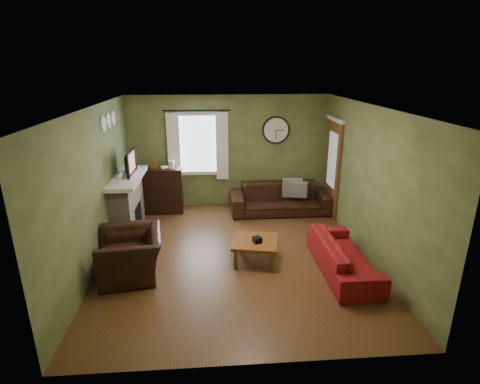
{
  "coord_description": "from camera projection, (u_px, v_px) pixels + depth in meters",
  "views": [
    {
      "loc": [
        -0.39,
        -5.97,
        3.23
      ],
      "look_at": [
        0.1,
        0.4,
        1.05
      ],
      "focal_mm": 28.0,
      "sensor_mm": 36.0,
      "label": 1
    }
  ],
  "objects": [
    {
      "name": "tv",
      "position": [
        127.0,
        165.0,
        7.34
      ],
      "size": [
        0.08,
        0.6,
        0.35
      ],
      "primitive_type": "imported",
      "rotation": [
        0.0,
        0.0,
        1.57
      ],
      "color": "black",
      "rests_on": "mantel"
    },
    {
      "name": "floor",
      "position": [
        236.0,
        255.0,
        6.7
      ],
      "size": [
        4.6,
        5.2,
        0.0
      ],
      "primitive_type": "cube",
      "color": "brown",
      "rests_on": "ground"
    },
    {
      "name": "ceiling",
      "position": [
        236.0,
        107.0,
        5.86
      ],
      "size": [
        4.6,
        5.2,
        0.0
      ],
      "primitive_type": "cube",
      "color": "white",
      "rests_on": "ground"
    },
    {
      "name": "window_pane",
      "position": [
        198.0,
        144.0,
        8.6
      ],
      "size": [
        1.0,
        0.02,
        1.3
      ],
      "primitive_type": null,
      "color": "silver",
      "rests_on": "wall_back"
    },
    {
      "name": "medallion_mid",
      "position": [
        108.0,
        121.0,
        6.89
      ],
      "size": [
        0.28,
        0.28,
        0.03
      ],
      "primitive_type": "cylinder",
      "color": "white",
      "rests_on": "wall_left"
    },
    {
      "name": "medallion_left",
      "position": [
        103.0,
        123.0,
        6.56
      ],
      "size": [
        0.28,
        0.28,
        0.03
      ],
      "primitive_type": "cylinder",
      "color": "white",
      "rests_on": "wall_left"
    },
    {
      "name": "curtain_rod",
      "position": [
        197.0,
        110.0,
        8.26
      ],
      "size": [
        0.03,
        0.03,
        1.5
      ],
      "primitive_type": "cylinder",
      "color": "black",
      "rests_on": "wall_back"
    },
    {
      "name": "armchair",
      "position": [
        131.0,
        254.0,
        5.97
      ],
      "size": [
        1.12,
        1.24,
        0.72
      ],
      "primitive_type": "imported",
      "rotation": [
        0.0,
        0.0,
        -1.42
      ],
      "color": "black",
      "rests_on": "floor"
    },
    {
      "name": "sofa_brown",
      "position": [
        280.0,
        198.0,
        8.55
      ],
      "size": [
        2.26,
        0.88,
        0.66
      ],
      "primitive_type": "imported",
      "color": "black",
      "rests_on": "floor"
    },
    {
      "name": "curtain_left",
      "position": [
        174.0,
        147.0,
        8.48
      ],
      "size": [
        0.28,
        0.04,
        1.55
      ],
      "primitive_type": "cube",
      "color": "white",
      "rests_on": "wall_back"
    },
    {
      "name": "wall_left",
      "position": [
        96.0,
        189.0,
        6.11
      ],
      "size": [
        0.0,
        5.2,
        2.6
      ],
      "primitive_type": "cube",
      "color": "olive",
      "rests_on": "ground"
    },
    {
      "name": "sofa_red",
      "position": [
        343.0,
        256.0,
        6.1
      ],
      "size": [
        0.73,
        1.87,
        0.55
      ],
      "primitive_type": "imported",
      "rotation": [
        0.0,
        0.0,
        1.57
      ],
      "color": "maroon",
      "rests_on": "floor"
    },
    {
      "name": "mantel",
      "position": [
        126.0,
        178.0,
        7.27
      ],
      "size": [
        0.58,
        1.6,
        0.08
      ],
      "primitive_type": "cube",
      "color": "white",
      "rests_on": "fireplace"
    },
    {
      "name": "medallion_right",
      "position": [
        113.0,
        118.0,
        7.22
      ],
      "size": [
        0.28,
        0.28,
        0.03
      ],
      "primitive_type": "cylinder",
      "color": "white",
      "rests_on": "wall_left"
    },
    {
      "name": "tissue_box",
      "position": [
        257.0,
        242.0,
        6.29
      ],
      "size": [
        0.17,
        0.17,
        0.1
      ],
      "primitive_type": "cube",
      "rotation": [
        0.0,
        0.0,
        0.36
      ],
      "color": "black",
      "rests_on": "coffee_table"
    },
    {
      "name": "wall_front",
      "position": [
        253.0,
        263.0,
        3.83
      ],
      "size": [
        4.6,
        0.0,
        2.6
      ],
      "primitive_type": "cube",
      "color": "olive",
      "rests_on": "ground"
    },
    {
      "name": "pillow_left",
      "position": [
        292.0,
        188.0,
        8.59
      ],
      "size": [
        0.44,
        0.15,
        0.43
      ],
      "primitive_type": "cube",
      "rotation": [
        0.0,
        0.0,
        -0.05
      ],
      "color": "gray",
      "rests_on": "sofa_brown"
    },
    {
      "name": "fireplace",
      "position": [
        127.0,
        206.0,
        7.46
      ],
      "size": [
        0.4,
        1.4,
        1.1
      ],
      "primitive_type": "cube",
      "color": "tan",
      "rests_on": "floor"
    },
    {
      "name": "pillow_right",
      "position": [
        299.0,
        190.0,
        8.46
      ],
      "size": [
        0.38,
        0.2,
        0.37
      ],
      "primitive_type": "cube",
      "rotation": [
        0.0,
        0.0,
        -0.26
      ],
      "color": "gray",
      "rests_on": "sofa_brown"
    },
    {
      "name": "bookshelf",
      "position": [
        163.0,
        191.0,
        8.48
      ],
      "size": [
        0.88,
        0.37,
        1.04
      ],
      "primitive_type": null,
      "color": "black",
      "rests_on": "floor"
    },
    {
      "name": "tv_screen",
      "position": [
        131.0,
        163.0,
        7.33
      ],
      "size": [
        0.02,
        0.62,
        0.36
      ],
      "primitive_type": "cube",
      "color": "#994C3F",
      "rests_on": "mantel"
    },
    {
      "name": "wall_right",
      "position": [
        369.0,
        183.0,
        6.45
      ],
      "size": [
        0.0,
        5.2,
        2.6
      ],
      "primitive_type": "cube",
      "color": "olive",
      "rests_on": "ground"
    },
    {
      "name": "firebox",
      "position": [
        138.0,
        218.0,
        7.55
      ],
      "size": [
        0.04,
        0.6,
        0.55
      ],
      "primitive_type": "cube",
      "color": "black",
      "rests_on": "fireplace"
    },
    {
      "name": "curtain_right",
      "position": [
        222.0,
        147.0,
        8.56
      ],
      "size": [
        0.28,
        0.04,
        1.55
      ],
      "primitive_type": "cube",
      "color": "white",
      "rests_on": "wall_back"
    },
    {
      "name": "wall_back",
      "position": [
        228.0,
        152.0,
        8.74
      ],
      "size": [
        4.6,
        0.0,
        2.6
      ],
      "primitive_type": "cube",
      "color": "olive",
      "rests_on": "ground"
    },
    {
      "name": "wine_glass_a",
      "position": [
        119.0,
        180.0,
        6.66
      ],
      "size": [
        0.07,
        0.07,
        0.19
      ],
      "primitive_type": null,
      "color": "white",
      "rests_on": "mantel"
    },
    {
      "name": "coffee_table",
      "position": [
        255.0,
        251.0,
        6.43
      ],
      "size": [
        0.88,
        0.88,
        0.39
      ],
      "primitive_type": null,
      "rotation": [
        0.0,
        0.0,
        -0.21
      ],
      "color": "brown",
      "rests_on": "floor"
    },
    {
      "name": "door",
      "position": [
        333.0,
        169.0,
        8.28
      ],
      "size": [
        0.05,
        0.9,
        2.1
      ],
      "primitive_type": "cube",
      "color": "brown",
      "rests_on": "floor"
    },
    {
      "name": "book",
      "position": [
        161.0,
        172.0,
        8.37
      ],
      "size": [
        0.22,
        0.26,
        0.02
      ],
      "primitive_type": "imported",
      "rotation": [
        0.0,
        0.0,
        0.28
      ],
      "color": "brown",
      "rests_on": "bookshelf"
    },
    {
      "name": "wine_glass_b",
      "position": [
        121.0,
        178.0,
        6.79
      ],
      "size": [
        0.07,
        0.07,
        0.19
      ],
      "primitive_type": null,
      "color": "white",
      "rests_on": "mantel"
    },
    {
      "name": "wall_clock",
      "position": [
        276.0,
        130.0,
        8.61
      ],
      "size": [
        0.64,
        0.06,
        0.64
      ],
      "primitive_type": null,
      "color": "white",
      "rests_on": "wall_back"
    }
  ]
}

